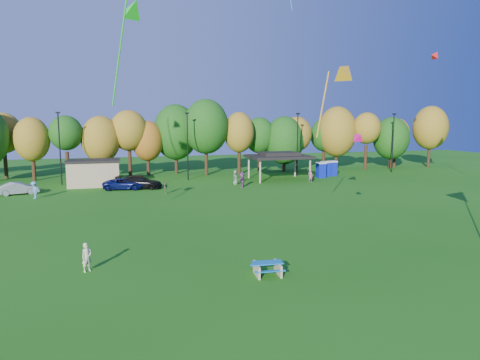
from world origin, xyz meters
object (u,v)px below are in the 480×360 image
object	(u,v)px
kite_flyer	(87,257)
car_b	(18,188)
picnic_table	(267,267)
car_c	(124,184)
porta_potties	(326,169)
car_d	(140,182)

from	to	relation	value
kite_flyer	car_b	xyz separation A→B (m)	(-8.87, 27.46, -0.11)
picnic_table	car_c	size ratio (longest dim) A/B	0.36
kite_flyer	car_c	size ratio (longest dim) A/B	0.33
porta_potties	car_b	size ratio (longest dim) A/B	0.91
kite_flyer	car_d	bearing A→B (deg)	47.48
kite_flyer	car_d	distance (m)	28.37
porta_potties	car_c	size ratio (longest dim) A/B	0.78
car_b	car_c	bearing A→B (deg)	-103.20
picnic_table	kite_flyer	xyz separation A→B (m)	(-9.15, 3.14, 0.38)
car_b	car_c	xyz separation A→B (m)	(11.16, 0.42, -0.01)
kite_flyer	car_b	distance (m)	28.85
porta_potties	car_c	bearing A→B (deg)	-171.82
car_b	picnic_table	bearing A→B (deg)	-164.88
porta_potties	car_c	world-z (taller)	porta_potties
picnic_table	kite_flyer	world-z (taller)	kite_flyer
kite_flyer	car_c	world-z (taller)	kite_flyer
porta_potties	car_d	xyz separation A→B (m)	(-26.48, -3.87, -0.33)
kite_flyer	porta_potties	bearing A→B (deg)	12.02
car_d	porta_potties	bearing A→B (deg)	-63.79
car_d	car_c	bearing A→B (deg)	114.10
porta_potties	car_c	distance (m)	28.57
picnic_table	car_c	distance (m)	31.77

